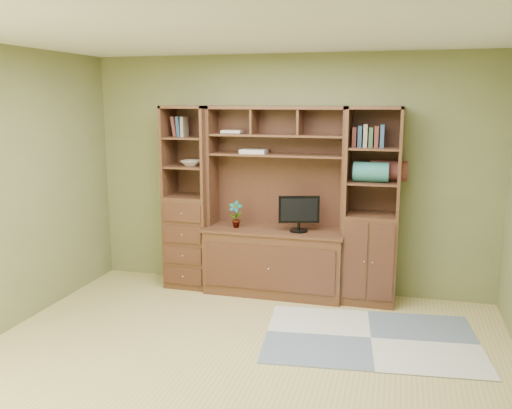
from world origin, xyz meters
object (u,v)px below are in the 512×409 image
(center_hutch, at_px, (275,202))
(right_tower, at_px, (372,207))
(left_tower, at_px, (189,198))
(monitor, at_px, (299,207))

(center_hutch, relative_size, right_tower, 1.00)
(left_tower, relative_size, right_tower, 1.00)
(right_tower, distance_m, monitor, 0.75)
(right_tower, bearing_deg, monitor, -174.29)
(monitor, bearing_deg, left_tower, 160.09)
(right_tower, height_order, monitor, right_tower)
(left_tower, xyz_separation_m, monitor, (1.27, -0.07, -0.03))
(right_tower, bearing_deg, left_tower, 180.00)
(monitor, bearing_deg, right_tower, -10.84)
(center_hutch, relative_size, left_tower, 1.00)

